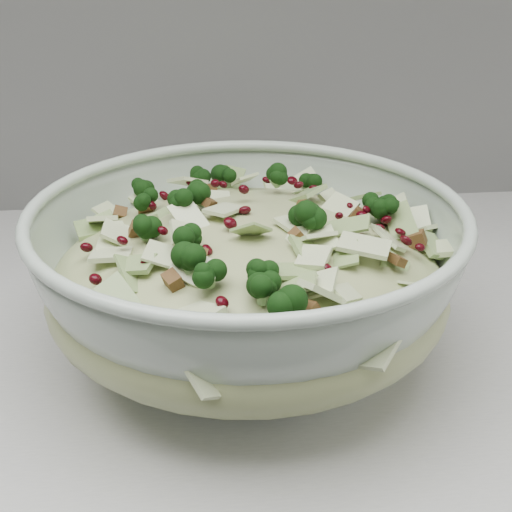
# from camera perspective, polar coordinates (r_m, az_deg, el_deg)

# --- Properties ---
(mixing_bowl) EXTENTS (0.41, 0.41, 0.14)m
(mixing_bowl) POSITION_cam_1_polar(r_m,az_deg,el_deg) (0.60, -0.67, -1.97)
(mixing_bowl) COLOR #B0C1B0
(mixing_bowl) RESTS_ON counter
(salad) EXTENTS (0.34, 0.34, 0.15)m
(salad) POSITION_cam_1_polar(r_m,az_deg,el_deg) (0.59, -0.68, 0.04)
(salad) COLOR #B5B87E
(salad) RESTS_ON mixing_bowl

